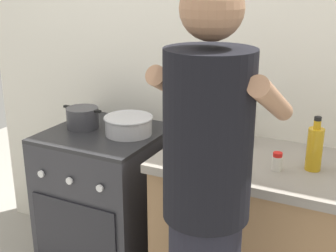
# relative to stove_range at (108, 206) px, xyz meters

# --- Properties ---
(back_wall) EXTENTS (3.20, 0.10, 2.50)m
(back_wall) POSITION_rel_stove_range_xyz_m (0.55, 0.35, 0.80)
(back_wall) COLOR silver
(back_wall) RESTS_ON ground
(countertop) EXTENTS (1.00, 0.60, 0.90)m
(countertop) POSITION_rel_stove_range_xyz_m (0.90, 0.00, 0.00)
(countertop) COLOR #99724C
(countertop) RESTS_ON ground
(stove_range) EXTENTS (0.60, 0.62, 0.90)m
(stove_range) POSITION_rel_stove_range_xyz_m (0.00, 0.00, 0.00)
(stove_range) COLOR #2D2D33
(stove_range) RESTS_ON ground
(pot) EXTENTS (0.24, 0.18, 0.11)m
(pot) POSITION_rel_stove_range_xyz_m (-0.14, 0.00, 0.51)
(pot) COLOR #38383D
(pot) RESTS_ON stove_range
(mixing_bowl) EXTENTS (0.26, 0.26, 0.10)m
(mixing_bowl) POSITION_rel_stove_range_xyz_m (0.14, 0.03, 0.50)
(mixing_bowl) COLOR #B7B7BC
(mixing_bowl) RESTS_ON stove_range
(utensil_crock) EXTENTS (0.10, 0.10, 0.29)m
(utensil_crock) POSITION_rel_stove_range_xyz_m (0.69, 0.16, 0.54)
(utensil_crock) COLOR silver
(utensil_crock) RESTS_ON countertop
(spice_bottle) EXTENTS (0.04, 0.04, 0.08)m
(spice_bottle) POSITION_rel_stove_range_xyz_m (0.95, -0.09, 0.49)
(spice_bottle) COLOR silver
(spice_bottle) RESTS_ON countertop
(oil_bottle) EXTENTS (0.07, 0.07, 0.24)m
(oil_bottle) POSITION_rel_stove_range_xyz_m (1.09, -0.01, 0.55)
(oil_bottle) COLOR gold
(oil_bottle) RESTS_ON countertop
(person) EXTENTS (0.41, 0.50, 1.70)m
(person) POSITION_rel_stove_range_xyz_m (0.82, -0.57, 0.41)
(person) COLOR black
(person) RESTS_ON ground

